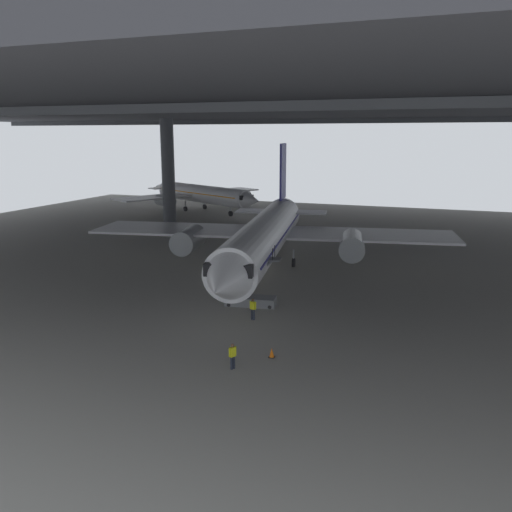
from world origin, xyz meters
The scene contains 8 objects.
ground_plane centered at (0.00, 0.00, 0.00)m, with size 110.00×110.00×0.00m, color gray.
hangar_structure centered at (-0.09, 13.76, 16.18)m, with size 121.00×99.00×16.82m.
airplane_main centered at (1.63, 0.58, 3.60)m, with size 38.59×39.48×12.27m.
boarding_stairs centered at (4.28, -10.06, 0.75)m, with size 4.55×2.20×4.82m.
crew_worker_near_nose centered at (7.52, -21.57, 0.88)m, with size 0.36×0.50×1.56m.
crew_worker_by_stairs centered at (5.62, -13.25, 0.92)m, with size 0.54×0.28×1.61m.
airplane_distant centered at (-23.38, 37.01, 3.12)m, with size 28.00×28.18×9.70m.
traffic_cone_orange centered at (9.10, -19.20, 0.29)m, with size 0.36×0.36×0.60m.
Camera 1 is at (18.82, -48.02, 13.23)m, focal length 37.52 mm.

